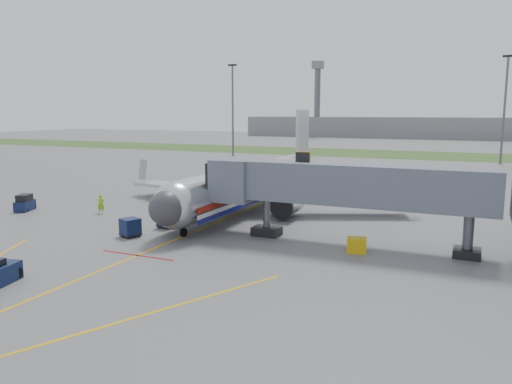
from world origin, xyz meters
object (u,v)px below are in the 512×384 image
at_px(ramp_worker, 101,204).
at_px(belt_loader, 212,198).
at_px(baggage_tug, 25,203).
at_px(airliner, 252,183).

bearing_deg(ramp_worker, belt_loader, 15.74).
bearing_deg(belt_loader, baggage_tug, -142.39).
height_order(airliner, belt_loader, airliner).
relative_size(baggage_tug, belt_loader, 0.57).
xyz_separation_m(airliner, belt_loader, (-5.30, 0.79, -2.10)).
relative_size(belt_loader, ramp_worker, 2.51).
distance_m(baggage_tug, belt_loader, 19.09).
bearing_deg(airliner, belt_loader, 171.47).
bearing_deg(airliner, ramp_worker, -144.65).
distance_m(belt_loader, ramp_worker, 11.91).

